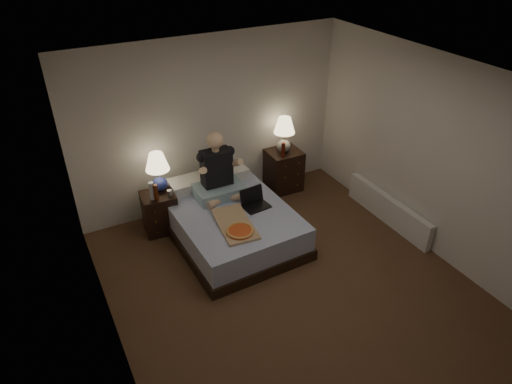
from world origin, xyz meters
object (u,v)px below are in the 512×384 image
laptop (256,200)px  pizza_box (240,231)px  nightstand_right (284,170)px  nightstand_left (160,212)px  person (218,166)px  water_bottle (152,191)px  lamp_left (158,172)px  radiator (388,209)px  bed (231,223)px  soda_can (170,193)px  lamp_right (284,135)px  beer_bottle_right (283,150)px  beer_bottle_left (156,192)px

laptop → pizza_box: (-0.46, -0.42, -0.08)m
laptop → pizza_box: bearing=-142.7°
nightstand_right → nightstand_left: bearing=-174.5°
person → water_bottle: bearing=168.8°
lamp_left → radiator: lamp_left is taller
nightstand_right → lamp_left: (-2.01, -0.06, 0.53)m
radiator → nightstand_left: bearing=155.4°
bed → soda_can: bearing=141.4°
lamp_right → water_bottle: 2.18m
soda_can → beer_bottle_right: beer_bottle_right is taller
water_bottle → soda_can: water_bottle is taller
lamp_left → beer_bottle_left: size_ratio=2.43×
soda_can → pizza_box: soda_can is taller
pizza_box → bed: bearing=82.8°
beer_bottle_right → radiator: bearing=-55.1°
soda_can → beer_bottle_left: size_ratio=0.43×
nightstand_right → soda_can: 1.99m
water_bottle → pizza_box: water_bottle is taller
water_bottle → pizza_box: (0.73, -1.11, -0.19)m
radiator → soda_can: bearing=156.5°
lamp_right → beer_bottle_left: bearing=-172.6°
water_bottle → beer_bottle_right: 2.06m
nightstand_left → beer_bottle_left: size_ratio=2.51×
beer_bottle_right → radiator: beer_bottle_right is taller
bed → lamp_right: size_ratio=3.39×
lamp_right → beer_bottle_right: bearing=-123.6°
soda_can → bed: bearing=-37.2°
radiator → water_bottle: bearing=157.2°
bed → lamp_right: (1.28, 0.77, 0.70)m
person → beer_bottle_left: bearing=171.3°
nightstand_right → beer_bottle_left: 2.17m
soda_can → nightstand_right: bearing=8.1°
water_bottle → beer_bottle_right: bearing=2.5°
water_bottle → soda_can: size_ratio=2.50×
nightstand_right → person: 1.49m
lamp_left → lamp_right: 2.00m
beer_bottle_right → nightstand_left: bearing=-179.5°
bed → pizza_box: (-0.14, -0.57, 0.28)m
nightstand_left → water_bottle: size_ratio=2.31×
nightstand_left → beer_bottle_right: size_ratio=2.51×
lamp_right → person: person is taller
beer_bottle_left → lamp_left: bearing=61.0°
lamp_right → radiator: bearing=-60.2°
bed → water_bottle: bearing=146.3°
laptop → pizza_box: laptop is taller
nightstand_right → beer_bottle_right: beer_bottle_right is taller
lamp_right → beer_bottle_left: size_ratio=2.43×
water_bottle → beer_bottle_left: water_bottle is taller
laptop → water_bottle: bearing=144.3°
water_bottle → laptop: size_ratio=0.74×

